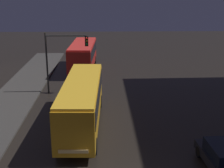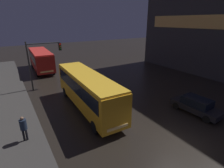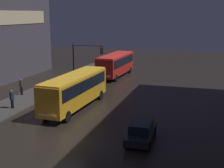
# 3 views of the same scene
# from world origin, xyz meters

# --- Properties ---
(ground_plane) EXTENTS (120.00, 120.00, 0.00)m
(ground_plane) POSITION_xyz_m (0.00, 0.00, 0.00)
(ground_plane) COLOR black
(sidewalk_left) EXTENTS (4.00, 48.00, 0.15)m
(sidewalk_left) POSITION_xyz_m (-9.00, 10.00, 0.07)
(sidewalk_left) COLOR #3D3A38
(sidewalk_left) RESTS_ON ground
(bus_near) EXTENTS (2.71, 10.59, 3.34)m
(bus_near) POSITION_xyz_m (-2.59, 7.84, 2.06)
(bus_near) COLOR orange
(bus_near) RESTS_ON ground
(bus_far) EXTENTS (2.99, 9.64, 3.26)m
(bus_far) POSITION_xyz_m (-3.49, 24.17, 2.01)
(bus_far) COLOR #AD1E19
(bus_far) RESTS_ON ground
(car_taxi) EXTENTS (1.87, 4.36, 1.45)m
(car_taxi) POSITION_xyz_m (5.20, 2.02, 0.74)
(car_taxi) COLOR black
(car_taxi) RESTS_ON ground
(pedestrian_near) EXTENTS (0.61, 0.61, 1.81)m
(pedestrian_near) POSITION_xyz_m (-8.21, 5.62, 1.26)
(pedestrian_near) COLOR black
(pedestrian_near) RESTS_ON sidewalk_left
(traffic_light_main) EXTENTS (3.90, 0.35, 5.66)m
(traffic_light_main) POSITION_xyz_m (-4.82, 15.53, 3.90)
(traffic_light_main) COLOR #2D2D2D
(traffic_light_main) RESTS_ON ground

